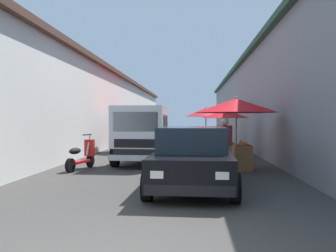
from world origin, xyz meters
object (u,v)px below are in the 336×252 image
Objects in this scene: hatchback_car at (193,157)px; fruit_stall_mid_lane at (145,117)px; fruit_stall_far_left at (224,121)px; delivery_truck at (144,136)px; parked_scooter at (81,156)px; fruit_stall_far_right at (206,116)px; fruit_stall_near_right at (137,116)px; vendor_by_crates at (225,142)px; fruit_stall_near_left at (237,111)px.

fruit_stall_mid_lane is at bearing 12.64° from hatchback_car.
fruit_stall_far_left is 0.54× the size of hatchback_car.
parked_scooter is (-1.47, 1.83, -0.59)m from delivery_truck.
parked_scooter is (-9.44, 4.37, -1.40)m from fruit_stall_far_right.
fruit_stall_near_right is at bearing 67.71° from fruit_stall_far_left.
fruit_stall_near_left is at bearing -23.49° from vendor_by_crates.
fruit_stall_near_left reaches higher than delivery_truck.
fruit_stall_mid_lane is 10.35m from parked_scooter.
vendor_by_crates is (2.26, -0.93, 0.24)m from hatchback_car.
fruit_stall_mid_lane reaches higher than vendor_by_crates.
delivery_truck is 2.98× the size of vendor_by_crates.
hatchback_car is 2.46m from vendor_by_crates.
hatchback_car is (-12.35, 0.76, -1.11)m from fruit_stall_far_right.
fruit_stall_near_right is at bearing 16.64° from hatchback_car.
fruit_stall_far_left is 6.95m from fruit_stall_mid_lane.
hatchback_car is 2.37× the size of parked_scooter.
hatchback_car is at bearing -128.79° from parked_scooter.
fruit_stall_near_left is 3.46m from delivery_truck.
fruit_stall_mid_lane is 0.52× the size of delivery_truck.
delivery_truck is at bearing -51.21° from parked_scooter.
fruit_stall_near_right is 7.38m from fruit_stall_near_left.
fruit_stall_near_right reaches higher than vendor_by_crates.
delivery_truck is (4.38, 1.78, 0.30)m from hatchback_car.
fruit_stall_far_right is at bearing -3.51° from hatchback_car.
fruit_stall_near_left is at bearing -22.75° from hatchback_car.
fruit_stall_mid_lane is at bearing 1.98° from fruit_stall_near_right.
vendor_by_crates reaches higher than parked_scooter.
delivery_truck is at bearing 52.06° from vendor_by_crates.
fruit_stall_far_left is 4.62m from delivery_truck.
fruit_stall_far_right reaches higher than parked_scooter.
delivery_truck is (-3.33, 3.16, -0.54)m from fruit_stall_far_left.
fruit_stall_far_right reaches higher than fruit_stall_far_left.
vendor_by_crates is at bearing 175.32° from fruit_stall_far_left.
vendor_by_crates reaches higher than hatchback_car.
fruit_stall_far_left is 7.88m from hatchback_car.
fruit_stall_far_right is 1.46× the size of parked_scooter.
fruit_stall_far_right is 3.79m from fruit_stall_mid_lane.
hatchback_car is at bearing -157.90° from delivery_truck.
fruit_stall_near_left reaches higher than vendor_by_crates.
fruit_stall_near_left is 0.55× the size of delivery_truck.
fruit_stall_near_left is 1.63× the size of parked_scooter.
fruit_stall_far_left is 0.83× the size of fruit_stall_mid_lane.
fruit_stall_far_right is 1.46× the size of vendor_by_crates.
fruit_stall_far_left reaches higher than vendor_by_crates.
fruit_stall_near_left reaches higher than fruit_stall_mid_lane.
fruit_stall_mid_lane is at bearing -3.72° from parked_scooter.
fruit_stall_near_left is at bearing -144.90° from fruit_stall_near_right.
fruit_stall_near_left is 1.12× the size of fruit_stall_far_right.
fruit_stall_near_left is at bearing -84.41° from parked_scooter.
fruit_stall_near_left is 1.63× the size of vendor_by_crates.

